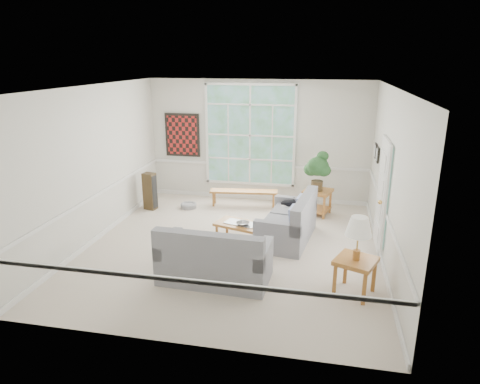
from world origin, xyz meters
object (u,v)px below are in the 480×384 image
loveseat_right (287,218)px  coffee_table (241,232)px  side_table (355,276)px  end_table (317,202)px  loveseat_front (215,253)px

loveseat_right → coffee_table: size_ratio=1.73×
loveseat_right → side_table: (1.21, -1.87, -0.17)m
loveseat_right → end_table: (0.55, 1.57, -0.16)m
loveseat_front → coffee_table: bearing=88.8°
side_table → end_table: bearing=100.8°
loveseat_front → end_table: bearing=68.3°
coffee_table → loveseat_right: bearing=32.7°
coffee_table → end_table: 2.33m
loveseat_right → loveseat_front: bearing=-109.9°
loveseat_front → coffee_table: size_ratio=1.79×
loveseat_right → coffee_table: 0.96m
loveseat_right → coffee_table: loveseat_right is taller
loveseat_front → end_table: size_ratio=2.98×
end_table → side_table: (0.65, -3.44, -0.01)m
end_table → side_table: end_table is taller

